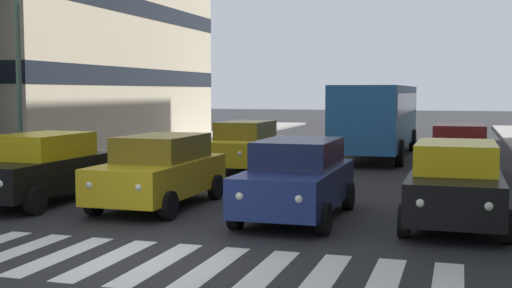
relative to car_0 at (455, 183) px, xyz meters
name	(u,v)px	position (x,y,z in m)	size (l,w,h in m)	color
ground_plane	(133,262)	(4.99, 4.64, -0.89)	(180.00, 180.00, 0.00)	#262628
crosswalk_markings	(133,261)	(4.99, 4.64, -0.88)	(10.35, 2.80, 0.01)	silver
car_0	(455,183)	(0.00, 0.00, 0.00)	(2.02, 4.44, 1.72)	black
car_1	(297,178)	(3.31, 0.22, 0.00)	(2.02, 4.44, 1.72)	navy
car_2	(160,170)	(6.81, -0.25, 0.00)	(2.02, 4.44, 1.72)	gold
car_3	(40,167)	(9.90, 0.11, 0.00)	(2.02, 4.44, 1.72)	black
car_row2_0	(459,151)	(-0.05, -7.92, 0.00)	(2.02, 4.44, 1.72)	maroon
car_row2_1	(245,145)	(7.20, -7.97, 0.00)	(2.02, 4.44, 1.72)	gold
bus_behind_traffic	(378,113)	(3.31, -14.41, 0.97)	(2.78, 10.50, 3.00)	#286BAD
street_lamp_right	(28,38)	(12.59, -3.26, 3.50)	(2.48, 0.28, 6.99)	#4C6B56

